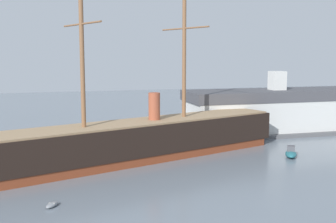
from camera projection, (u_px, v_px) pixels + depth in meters
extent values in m
cube|color=brown|center=(138.00, 156.00, 74.62)|extent=(54.17, 25.73, 1.42)
cube|color=black|center=(138.00, 138.00, 74.18)|extent=(56.43, 26.81, 5.07)
ellipsoid|color=black|center=(246.00, 127.00, 89.17)|extent=(12.18, 10.62, 6.49)
cube|color=#9E7F5B|center=(138.00, 122.00, 73.83)|extent=(55.13, 25.79, 0.30)
cylinder|color=brown|center=(82.00, 45.00, 66.43)|extent=(0.71, 0.71, 26.37)
cylinder|color=brown|center=(81.00, 24.00, 66.01)|extent=(4.77, 12.96, 0.28)
cylinder|color=brown|center=(184.00, 46.00, 77.76)|extent=(0.71, 0.71, 26.37)
cylinder|color=brown|center=(184.00, 28.00, 77.34)|extent=(4.77, 12.96, 0.28)
cylinder|color=#9E4C33|center=(154.00, 107.00, 75.45)|extent=(2.03, 2.03, 5.07)
ellipsoid|color=gray|center=(52.00, 205.00, 51.76)|extent=(1.99, 2.38, 0.52)
cube|color=#B2ADA3|center=(52.00, 203.00, 51.74)|extent=(0.80, 0.61, 0.08)
ellipsoid|color=#236670|center=(291.00, 154.00, 76.77)|extent=(4.06, 5.06, 1.10)
cube|color=#4C4C51|center=(291.00, 149.00, 76.97)|extent=(1.83, 1.89, 1.10)
ellipsoid|color=silver|center=(145.00, 151.00, 79.49)|extent=(4.05, 4.23, 0.97)
cube|color=beige|center=(144.00, 147.00, 79.13)|extent=(1.68, 1.69, 0.97)
cube|color=#565659|center=(278.00, 130.00, 101.25)|extent=(47.72, 15.13, 0.80)
cube|color=silver|center=(278.00, 114.00, 100.74)|extent=(43.38, 12.61, 6.91)
cube|color=#47474C|center=(279.00, 95.00, 100.12)|extent=(44.25, 12.86, 2.30)
cube|color=silver|center=(277.00, 81.00, 99.53)|extent=(3.20, 3.20, 4.31)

